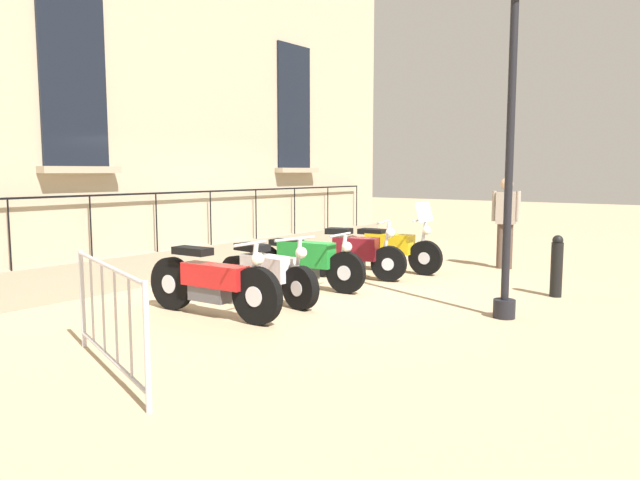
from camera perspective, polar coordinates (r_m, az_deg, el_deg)
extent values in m
plane|color=tan|center=(9.74, -0.77, -4.62)|extent=(60.00, 60.00, 0.00)
cube|color=tan|center=(11.56, -12.02, 14.89)|extent=(0.60, 11.54, 7.18)
cube|color=gray|center=(11.26, -10.35, -1.80)|extent=(0.20, 11.54, 0.54)
cube|color=black|center=(13.12, -2.48, 12.45)|extent=(0.06, 1.04, 2.57)
cube|color=gray|center=(13.00, -2.18, 6.60)|extent=(0.24, 1.24, 0.10)
cube|color=black|center=(9.75, -22.28, 14.05)|extent=(0.06, 1.04, 2.57)
cube|color=gray|center=(9.58, -21.68, 6.19)|extent=(0.24, 1.24, 0.10)
cube|color=black|center=(11.12, -10.34, 4.54)|extent=(0.03, 9.69, 0.03)
cylinder|color=black|center=(9.08, -27.27, 0.42)|extent=(0.02, 0.02, 0.97)
cylinder|color=black|center=(9.67, -20.82, 1.05)|extent=(0.02, 0.02, 0.97)
cylinder|color=black|center=(10.36, -15.18, 1.59)|extent=(0.02, 0.02, 0.97)
cylinder|color=black|center=(11.15, -10.28, 2.04)|extent=(0.02, 0.02, 0.97)
cylinder|color=black|center=(12.01, -6.06, 2.42)|extent=(0.02, 0.02, 0.97)
cylinder|color=black|center=(12.92, -2.41, 2.74)|extent=(0.02, 0.02, 0.97)
cylinder|color=black|center=(13.88, 0.74, 3.01)|extent=(0.02, 0.02, 0.97)
cylinder|color=black|center=(14.88, 3.48, 3.23)|extent=(0.02, 0.02, 0.97)
cylinder|color=black|center=(7.47, -5.98, -5.27)|extent=(0.73, 0.16, 0.72)
cylinder|color=silver|center=(7.47, -5.98, -5.27)|extent=(0.26, 0.15, 0.25)
cylinder|color=black|center=(8.48, -13.80, -4.00)|extent=(0.73, 0.16, 0.72)
cylinder|color=silver|center=(8.48, -13.80, -4.00)|extent=(0.26, 0.15, 0.25)
cube|color=red|center=(7.89, -9.91, -3.32)|extent=(0.99, 0.32, 0.29)
cube|color=#4C4C51|center=(7.99, -10.40, -4.82)|extent=(0.59, 0.25, 0.25)
cube|color=black|center=(8.11, -11.95, -1.01)|extent=(0.56, 0.27, 0.10)
cylinder|color=silver|center=(7.44, -6.30, -2.81)|extent=(0.16, 0.07, 0.65)
cylinder|color=silver|center=(7.43, -6.63, -0.34)|extent=(0.07, 0.59, 0.04)
sphere|color=white|center=(7.37, -5.90, -1.79)|extent=(0.16, 0.16, 0.16)
cylinder|color=silver|center=(8.25, -10.64, -5.36)|extent=(0.88, 0.13, 0.08)
cylinder|color=black|center=(8.24, -1.88, -4.54)|extent=(0.61, 0.22, 0.60)
cylinder|color=silver|center=(8.24, -1.88, -4.54)|extent=(0.23, 0.19, 0.21)
cylinder|color=black|center=(9.30, -7.96, -3.33)|extent=(0.61, 0.22, 0.60)
cylinder|color=silver|center=(9.30, -7.96, -3.33)|extent=(0.23, 0.19, 0.21)
cube|color=silver|center=(8.68, -4.90, -2.60)|extent=(0.93, 0.45, 0.34)
cube|color=#4C4C51|center=(8.80, -5.31, -4.06)|extent=(0.57, 0.34, 0.21)
cube|color=black|center=(8.92, -6.44, -0.68)|extent=(0.53, 0.36, 0.10)
cylinder|color=silver|center=(8.22, -2.13, -2.22)|extent=(0.17, 0.08, 0.67)
cylinder|color=silver|center=(8.21, -2.38, 0.11)|extent=(0.13, 0.73, 0.04)
sphere|color=white|center=(8.15, -1.79, -1.21)|extent=(0.16, 0.16, 0.16)
cylinder|color=silver|center=(9.06, -5.13, -4.42)|extent=(0.81, 0.19, 0.08)
cylinder|color=black|center=(9.32, 2.43, -3.09)|extent=(0.66, 0.17, 0.65)
cylinder|color=silver|center=(9.32, 2.43, -3.09)|extent=(0.24, 0.15, 0.23)
cylinder|color=black|center=(10.13, -5.24, -2.33)|extent=(0.66, 0.17, 0.65)
cylinder|color=silver|center=(10.13, -5.24, -2.33)|extent=(0.24, 0.15, 0.23)
cube|color=#1E842D|center=(9.64, -1.32, -1.34)|extent=(0.97, 0.38, 0.39)
cube|color=#4C4C51|center=(9.74, -1.82, -2.87)|extent=(0.59, 0.28, 0.23)
cube|color=black|center=(9.83, -3.20, -0.25)|extent=(0.55, 0.31, 0.10)
cylinder|color=silver|center=(9.30, 2.17, -1.30)|extent=(0.16, 0.08, 0.59)
cylinder|color=silver|center=(9.29, 1.91, 0.49)|extent=(0.10, 0.63, 0.04)
sphere|color=white|center=(9.25, 2.55, -0.66)|extent=(0.16, 0.16, 0.16)
cylinder|color=silver|center=(9.98, -2.22, -3.30)|extent=(0.85, 0.16, 0.08)
cylinder|color=black|center=(10.39, 6.51, -2.24)|extent=(0.62, 0.28, 0.61)
cylinder|color=silver|center=(10.39, 6.51, -2.24)|extent=(0.25, 0.20, 0.21)
cylinder|color=black|center=(10.80, -0.06, -1.87)|extent=(0.62, 0.28, 0.61)
cylinder|color=silver|center=(10.80, -0.06, -1.87)|extent=(0.25, 0.20, 0.21)
cube|color=maroon|center=(10.53, 3.43, -0.81)|extent=(0.83, 0.52, 0.39)
cube|color=#4C4C51|center=(10.60, 2.91, -2.21)|extent=(0.51, 0.38, 0.21)
cube|color=black|center=(10.60, 1.81, 0.85)|extent=(0.49, 0.40, 0.10)
cylinder|color=silver|center=(10.36, 6.27, -0.28)|extent=(0.17, 0.10, 0.72)
cylinder|color=silver|center=(10.33, 6.03, 1.70)|extent=(0.22, 0.73, 0.04)
sphere|color=white|center=(10.32, 6.66, 0.68)|extent=(0.16, 0.16, 0.16)
cylinder|color=silver|center=(10.83, 2.52, -2.59)|extent=(0.69, 0.25, 0.08)
cylinder|color=black|center=(11.11, 9.91, -1.68)|extent=(0.64, 0.15, 0.63)
cylinder|color=silver|center=(11.11, 9.91, -1.68)|extent=(0.23, 0.15, 0.22)
cylinder|color=black|center=(11.79, 2.99, -1.12)|extent=(0.64, 0.15, 0.63)
cylinder|color=silver|center=(11.79, 2.99, -1.12)|extent=(0.23, 0.15, 0.22)
cube|color=gold|center=(11.38, 6.59, -0.32)|extent=(0.92, 0.38, 0.36)
cube|color=#4C4C51|center=(11.45, 6.12, -1.53)|extent=(0.56, 0.29, 0.22)
cube|color=black|center=(11.52, 4.97, 0.81)|extent=(0.52, 0.32, 0.10)
cylinder|color=silver|center=(11.08, 9.71, 0.09)|extent=(0.16, 0.07, 0.69)
cylinder|color=silver|center=(11.07, 9.51, 1.86)|extent=(0.08, 0.71, 0.04)
sphere|color=white|center=(11.04, 10.06, 0.90)|extent=(0.16, 0.16, 0.16)
cylinder|color=silver|center=(11.70, 5.74, -1.90)|extent=(0.81, 0.13, 0.08)
cube|color=silver|center=(11.04, 9.81, 2.62)|extent=(0.16, 0.59, 0.36)
cylinder|color=black|center=(8.16, 17.00, -6.22)|extent=(0.28, 0.28, 0.24)
cylinder|color=black|center=(7.97, 17.47, 7.45)|extent=(0.10, 0.10, 4.10)
cylinder|color=#B7B7BF|center=(6.95, -21.53, -5.19)|extent=(0.05, 0.05, 1.05)
cylinder|color=#B7B7BF|center=(4.91, -16.01, -9.74)|extent=(0.05, 0.05, 1.05)
cylinder|color=#B7B7BF|center=(5.83, -19.44, -2.34)|extent=(2.05, 0.76, 0.04)
cylinder|color=#B7B7BF|center=(6.02, -19.12, -10.56)|extent=(2.05, 0.76, 0.04)
cylinder|color=#B7B7BF|center=(6.52, -20.73, -5.23)|extent=(0.02, 0.02, 0.87)
cylinder|color=#B7B7BF|center=(6.11, -19.80, -5.97)|extent=(0.02, 0.02, 0.87)
cylinder|color=#B7B7BF|center=(5.70, -18.73, -6.81)|extent=(0.02, 0.02, 0.87)
cylinder|color=#B7B7BF|center=(5.29, -17.49, -7.78)|extent=(0.02, 0.02, 0.87)
cylinder|color=black|center=(9.73, 21.44, -2.64)|extent=(0.17, 0.17, 0.82)
sphere|color=black|center=(9.67, 21.55, -0.03)|extent=(0.16, 0.16, 0.16)
cylinder|color=#47382D|center=(12.20, 17.41, -0.59)|extent=(0.14, 0.14, 0.87)
cylinder|color=#47382D|center=(12.21, 16.67, -0.55)|extent=(0.14, 0.14, 0.87)
cube|color=gray|center=(12.14, 17.16, 2.92)|extent=(0.40, 0.30, 0.62)
sphere|color=tan|center=(12.12, 17.23, 5.08)|extent=(0.24, 0.24, 0.24)
cylinder|color=gray|center=(12.12, 18.20, 3.03)|extent=(0.09, 0.09, 0.59)
cylinder|color=gray|center=(12.16, 16.13, 3.11)|extent=(0.09, 0.09, 0.59)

